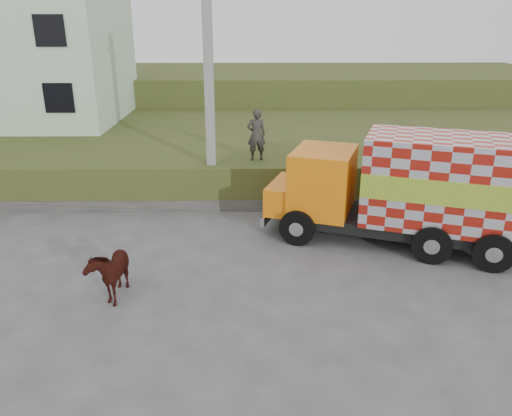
{
  "coord_description": "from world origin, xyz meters",
  "views": [
    {
      "loc": [
        0.28,
        -11.8,
        6.1
      ],
      "look_at": [
        0.46,
        0.88,
        1.3
      ],
      "focal_mm": 35.0,
      "sensor_mm": 36.0,
      "label": 1
    }
  ],
  "objects_px": {
    "cargo_truck": "(408,189)",
    "pedestrian": "(256,135)",
    "cow": "(110,270)",
    "utility_pole": "(209,87)"
  },
  "relations": [
    {
      "from": "cargo_truck",
      "to": "cow",
      "type": "height_order",
      "value": "cargo_truck"
    },
    {
      "from": "cargo_truck",
      "to": "pedestrian",
      "type": "relative_size",
      "value": 4.2
    },
    {
      "from": "utility_pole",
      "to": "cargo_truck",
      "type": "xyz_separation_m",
      "value": [
        5.74,
        -3.17,
        -2.43
      ]
    },
    {
      "from": "utility_pole",
      "to": "cargo_truck",
      "type": "relative_size",
      "value": 1.07
    },
    {
      "from": "cow",
      "to": "pedestrian",
      "type": "xyz_separation_m",
      "value": [
        3.5,
        6.58,
        1.73
      ]
    },
    {
      "from": "utility_pole",
      "to": "pedestrian",
      "type": "bearing_deg",
      "value": 19.14
    },
    {
      "from": "cow",
      "to": "pedestrian",
      "type": "bearing_deg",
      "value": 63.81
    },
    {
      "from": "utility_pole",
      "to": "cargo_truck",
      "type": "distance_m",
      "value": 6.99
    },
    {
      "from": "cargo_truck",
      "to": "utility_pole",
      "type": "bearing_deg",
      "value": 170.45
    },
    {
      "from": "utility_pole",
      "to": "cow",
      "type": "xyz_separation_m",
      "value": [
        -1.97,
        -6.05,
        -3.42
      ]
    }
  ]
}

